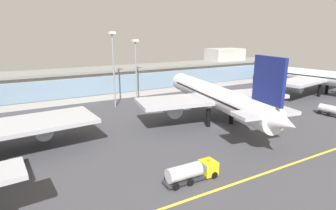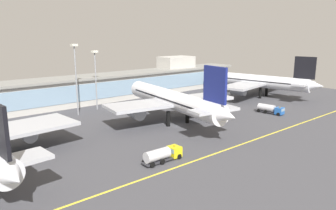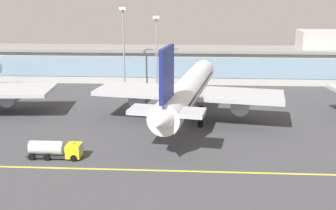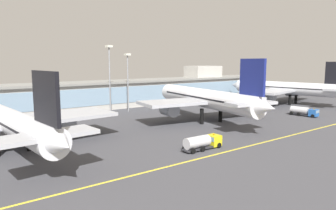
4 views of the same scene
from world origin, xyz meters
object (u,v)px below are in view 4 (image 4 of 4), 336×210
object	(u,v)px
apron_light_mast_centre	(110,70)
baggage_tug_near	(304,111)
apron_light_mast_west	(128,73)
airliner_near_left	(7,121)
airliner_far_right	(286,88)
fuel_tanker_truck	(203,142)
airliner_near_right	(205,99)

from	to	relation	value
apron_light_mast_centre	baggage_tug_near	bearing A→B (deg)	-38.78
apron_light_mast_west	airliner_near_left	bearing A→B (deg)	-147.44
airliner_near_left	baggage_tug_near	distance (m)	85.89
airliner_far_right	baggage_tug_near	bearing A→B (deg)	123.81
fuel_tanker_truck	airliner_near_left	bearing A→B (deg)	144.08
fuel_tanker_truck	apron_light_mast_centre	xyz separation A→B (m)	(3.71, 48.05, 13.47)
airliner_near_right	fuel_tanker_truck	bearing A→B (deg)	144.93
airliner_far_right	baggage_tug_near	size ratio (longest dim) A/B	5.67
baggage_tug_near	apron_light_mast_west	size ratio (longest dim) A/B	0.45
baggage_tug_near	airliner_near_right	bearing A→B (deg)	-117.89
airliner_far_right	baggage_tug_near	world-z (taller)	airliner_far_right
baggage_tug_near	apron_light_mast_west	bearing A→B (deg)	-141.53
airliner_near_left	apron_light_mast_west	xyz separation A→B (m)	(43.64, 27.86, 7.70)
airliner_far_right	apron_light_mast_west	bearing A→B (deg)	61.37
apron_light_mast_west	apron_light_mast_centre	xyz separation A→B (m)	(-8.55, -3.16, 1.35)
airliner_near_left	airliner_far_right	xyz separation A→B (m)	(106.69, 5.98, 0.45)
airliner_near_left	airliner_near_right	world-z (taller)	airliner_near_right
airliner_far_right	apron_light_mast_centre	world-z (taller)	apron_light_mast_centre
fuel_tanker_truck	apron_light_mast_west	world-z (taller)	apron_light_mast_west
apron_light_mast_west	fuel_tanker_truck	bearing A→B (deg)	-103.46
airliner_near_left	baggage_tug_near	bearing A→B (deg)	-104.42
airliner_near_left	airliner_far_right	distance (m)	106.85
airliner_near_left	airliner_near_right	size ratio (longest dim) A/B	1.08
fuel_tanker_truck	apron_light_mast_centre	world-z (taller)	apron_light_mast_centre
airliner_near_right	fuel_tanker_truck	distance (m)	30.85
airliner_near_left	fuel_tanker_truck	bearing A→B (deg)	-131.03
airliner_far_right	apron_light_mast_centre	bearing A→B (deg)	65.86
fuel_tanker_truck	baggage_tug_near	distance (m)	53.74
airliner_near_right	apron_light_mast_centre	distance (m)	32.76
fuel_tanker_truck	apron_light_mast_west	distance (m)	54.03
airliner_far_right	airliner_near_right	bearing A→B (deg)	88.55
airliner_near_right	airliner_far_right	world-z (taller)	airliner_near_right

